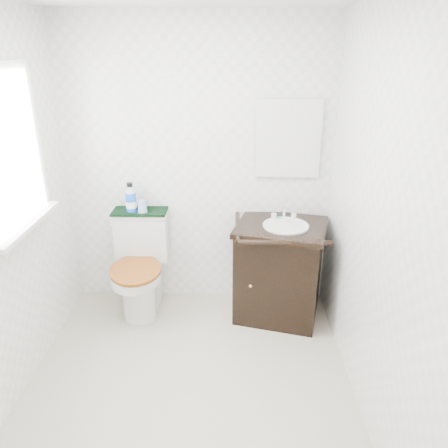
{
  "coord_description": "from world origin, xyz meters",
  "views": [
    {
      "loc": [
        0.28,
        -2.31,
        2.13
      ],
      "look_at": [
        0.22,
        0.75,
        0.89
      ],
      "focal_mm": 35.0,
      "sensor_mm": 36.0,
      "label": 1
    }
  ],
  "objects_px": {
    "cup": "(142,206)",
    "mouthwash_bottle": "(131,198)",
    "toilet": "(141,270)",
    "trash_bin": "(250,287)",
    "vanity": "(279,268)"
  },
  "relations": [
    {
      "from": "mouthwash_bottle",
      "to": "toilet",
      "type": "bearing_deg",
      "value": -60.2
    },
    {
      "from": "vanity",
      "to": "cup",
      "type": "height_order",
      "value": "cup"
    },
    {
      "from": "vanity",
      "to": "mouthwash_bottle",
      "type": "bearing_deg",
      "value": 172.1
    },
    {
      "from": "toilet",
      "to": "mouthwash_bottle",
      "type": "distance_m",
      "value": 0.62
    },
    {
      "from": "toilet",
      "to": "cup",
      "type": "bearing_deg",
      "value": 69.87
    },
    {
      "from": "trash_bin",
      "to": "mouthwash_bottle",
      "type": "height_order",
      "value": "mouthwash_bottle"
    },
    {
      "from": "vanity",
      "to": "trash_bin",
      "type": "distance_m",
      "value": 0.42
    },
    {
      "from": "vanity",
      "to": "mouthwash_bottle",
      "type": "relative_size",
      "value": 3.77
    },
    {
      "from": "cup",
      "to": "mouthwash_bottle",
      "type": "bearing_deg",
      "value": 168.11
    },
    {
      "from": "vanity",
      "to": "cup",
      "type": "xyz_separation_m",
      "value": [
        -1.13,
        0.15,
        0.48
      ]
    },
    {
      "from": "mouthwash_bottle",
      "to": "cup",
      "type": "relative_size",
      "value": 2.48
    },
    {
      "from": "trash_bin",
      "to": "cup",
      "type": "bearing_deg",
      "value": -177.08
    },
    {
      "from": "vanity",
      "to": "trash_bin",
      "type": "bearing_deg",
      "value": 139.33
    },
    {
      "from": "toilet",
      "to": "trash_bin",
      "type": "relative_size",
      "value": 3.12
    },
    {
      "from": "trash_bin",
      "to": "mouthwash_bottle",
      "type": "distance_m",
      "value": 1.3
    }
  ]
}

